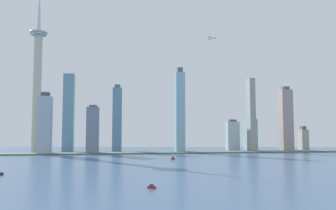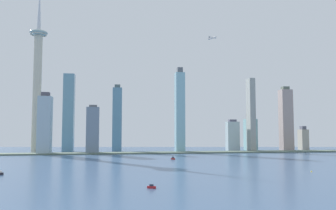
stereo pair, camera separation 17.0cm
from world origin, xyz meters
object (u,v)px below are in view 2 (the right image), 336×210
skyscraper_2 (69,113)px  airplane (212,38)px  boat_4 (152,187)px  skyscraper_4 (180,111)px  boat_2 (173,158)px  channel_buoy_0 (311,171)px  observation_tower (37,76)px  skyscraper_8 (117,119)px  skyscraper_3 (233,136)px  skyscraper_7 (303,139)px  skyscraper_6 (286,120)px  skyscraper_0 (93,130)px  skyscraper_1 (251,115)px  skyscraper_9 (250,134)px  boat_1 (0,173)px  skyscraper_5 (45,124)px

skyscraper_2 → airplane: (302.55, -112.94, 153.99)m
skyscraper_2 → boat_4: size_ratio=24.84×
skyscraper_4 → boat_2: size_ratio=26.02×
channel_buoy_0 → observation_tower: bearing=133.8°
skyscraper_8 → skyscraper_3: bearing=-6.7°
skyscraper_7 → skyscraper_8: size_ratio=0.38×
skyscraper_2 → channel_buoy_0: size_ratio=99.47×
skyscraper_2 → skyscraper_4: 250.58m
skyscraper_4 → skyscraper_6: skyscraper_4 is taller
observation_tower → channel_buoy_0: (375.29, -390.84, -160.96)m
skyscraper_0 → boat_2: bearing=-50.9°
skyscraper_1 → skyscraper_3: (-36.26, 22.86, -48.09)m
skyscraper_3 → observation_tower: bearing=-177.9°
boat_4 → airplane: size_ratio=0.31×
skyscraper_3 → skyscraper_6: bearing=-6.9°
boat_2 → channel_buoy_0: 227.72m
observation_tower → skyscraper_7: observation_tower is taller
skyscraper_6 → channel_buoy_0: size_ratio=85.58×
skyscraper_6 → skyscraper_3: bearing=173.1°
observation_tower → skyscraper_9: bearing=4.8°
skyscraper_1 → boat_2: size_ratio=23.38×
channel_buoy_0 → skyscraper_3: bearing=82.2°
skyscraper_2 → channel_buoy_0: 550.00m
skyscraper_8 → skyscraper_9: skyscraper_8 is taller
skyscraper_3 → boat_1: size_ratio=11.61×
channel_buoy_0 → airplane: 407.39m
skyscraper_0 → airplane: (244.53, -31.03, 193.04)m
skyscraper_1 → airplane: bearing=-152.4°
skyscraper_9 → boat_2: size_ratio=12.22×
skyscraper_4 → boat_1: bearing=-126.4°
skyscraper_2 → boat_2: (194.09, -249.44, -85.43)m
skyscraper_6 → skyscraper_7: skyscraper_6 is taller
skyscraper_2 → skyscraper_0: bearing=-54.7°
skyscraper_2 → skyscraper_8: size_ratio=1.14×
boat_2 → skyscraper_3: bearing=103.2°
skyscraper_0 → skyscraper_4: size_ratio=0.54×
skyscraper_9 → skyscraper_7: bearing=0.8°
skyscraper_2 → skyscraper_7: skyscraper_2 is taller
skyscraper_1 → skyscraper_4: skyscraper_4 is taller
skyscraper_0 → skyscraper_2: bearing=125.3°
skyscraper_9 → skyscraper_1: bearing=-110.7°
skyscraper_7 → channel_buoy_0: skyscraper_7 is taller
skyscraper_6 → boat_1: bearing=-144.5°
boat_1 → channel_buoy_0: boat_1 is taller
skyscraper_3 → skyscraper_4: bearing=-166.0°
observation_tower → boat_2: (253.11, -198.67, -160.05)m
skyscraper_9 → skyscraper_0: bearing=-168.9°
skyscraper_0 → skyscraper_9: 375.17m
skyscraper_4 → skyscraper_5: 278.59m
skyscraper_4 → skyscraper_0: bearing=-175.5°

